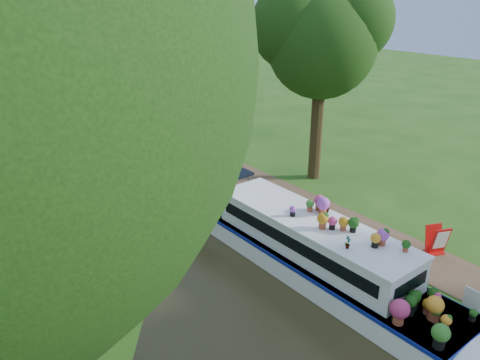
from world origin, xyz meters
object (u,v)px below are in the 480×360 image
at_px(plant_boat, 311,248).
at_px(pedestrian_dark, 118,106).
at_px(sandwich_board, 437,241).
at_px(pedestrian_pink, 123,115).
at_px(second_boat, 91,138).

distance_m(plant_boat, pedestrian_dark, 21.86).
height_order(plant_boat, sandwich_board, plant_boat).
bearing_deg(plant_boat, pedestrian_pink, 81.94).
xyz_separation_m(sandwich_board, pedestrian_dark, (-0.82, 23.47, 0.40)).
distance_m(second_boat, sandwich_board, 19.20).
xyz_separation_m(pedestrian_pink, pedestrian_dark, (0.63, 2.19, 0.09)).
height_order(second_boat, pedestrian_pink, pedestrian_pink).
height_order(sandwich_board, pedestrian_pink, pedestrian_pink).
distance_m(plant_boat, second_boat, 16.76).
height_order(second_boat, pedestrian_dark, pedestrian_dark).
bearing_deg(sandwich_board, pedestrian_dark, 115.52).
height_order(pedestrian_pink, pedestrian_dark, pedestrian_dark).
xyz_separation_m(second_boat, pedestrian_pink, (3.25, 2.66, 0.29)).
bearing_deg(pedestrian_dark, plant_boat, -104.38).
relative_size(second_boat, pedestrian_pink, 4.39).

